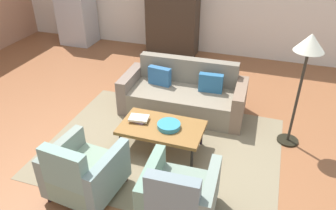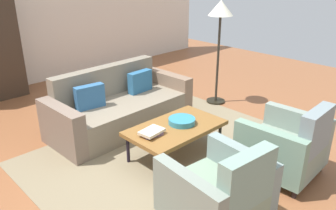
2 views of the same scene
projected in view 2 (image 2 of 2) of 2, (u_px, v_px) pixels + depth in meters
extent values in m
plane|color=brown|center=(152.00, 165.00, 4.10)|extent=(11.70, 11.70, 0.00)
cube|color=silver|center=(5.00, 14.00, 6.21)|extent=(9.75, 0.12, 2.80)
cube|color=#817458|center=(173.00, 153.00, 4.35)|extent=(3.40, 2.60, 0.01)
cube|color=gray|center=(122.00, 114.00, 4.97)|extent=(1.76, 0.95, 0.42)
cube|color=slate|center=(106.00, 94.00, 5.12)|extent=(1.74, 0.23, 0.86)
cube|color=#816753|center=(168.00, 92.00, 5.57)|extent=(0.20, 0.90, 0.62)
cube|color=#7B685A|center=(62.00, 129.00, 4.30)|extent=(0.20, 0.90, 0.62)
cube|color=#2A5F8A|center=(140.00, 82.00, 5.19)|extent=(0.41, 0.15, 0.32)
cube|color=#306090|center=(90.00, 97.00, 4.60)|extent=(0.41, 0.17, 0.32)
cylinder|color=black|center=(128.00, 149.00, 4.10)|extent=(0.04, 0.04, 0.35)
cylinder|color=black|center=(188.00, 123.00, 4.78)|extent=(0.04, 0.04, 0.35)
cylinder|color=black|center=(160.00, 168.00, 3.73)|extent=(0.04, 0.04, 0.35)
cylinder|color=black|center=(220.00, 136.00, 4.41)|extent=(0.04, 0.04, 0.35)
cube|color=brown|center=(176.00, 128.00, 4.18)|extent=(1.20, 0.70, 0.05)
cylinder|color=#352121|center=(213.00, 186.00, 3.63)|extent=(0.05, 0.05, 0.10)
cube|color=gray|center=(215.00, 199.00, 3.11)|extent=(0.63, 0.85, 0.30)
cube|color=gray|center=(245.00, 196.00, 2.78)|extent=(0.57, 0.19, 0.78)
cube|color=gray|center=(187.00, 203.00, 2.86)|extent=(0.20, 0.81, 0.56)
cube|color=gray|center=(240.00, 174.00, 3.26)|extent=(0.20, 0.81, 0.56)
cylinder|color=#2F1E19|center=(238.00, 168.00, 3.94)|extent=(0.05, 0.05, 0.10)
cylinder|color=#381D17|center=(267.00, 147.00, 4.40)|extent=(0.05, 0.05, 0.10)
cylinder|color=black|center=(294.00, 193.00, 3.51)|extent=(0.05, 0.05, 0.10)
cylinder|color=#2F2B1E|center=(320.00, 167.00, 3.97)|extent=(0.05, 0.05, 0.10)
cube|color=gray|center=(281.00, 153.00, 3.88)|extent=(0.59, 0.82, 0.30)
cube|color=gray|center=(313.00, 144.00, 3.58)|extent=(0.57, 0.16, 0.78)
cube|color=gray|center=(268.00, 154.00, 3.60)|extent=(0.16, 0.80, 0.56)
cube|color=gray|center=(296.00, 133.00, 4.06)|extent=(0.16, 0.80, 0.56)
cylinder|color=teal|center=(182.00, 121.00, 4.22)|extent=(0.33, 0.33, 0.07)
cube|color=#624A66|center=(152.00, 134.00, 3.95)|extent=(0.25, 0.20, 0.03)
cube|color=beige|center=(152.00, 131.00, 3.94)|extent=(0.30, 0.23, 0.03)
cylinder|color=black|center=(216.00, 101.00, 5.98)|extent=(0.32, 0.32, 0.03)
cylinder|color=#2D2922|center=(218.00, 60.00, 5.69)|extent=(0.04, 0.04, 1.45)
cone|color=silver|center=(221.00, 8.00, 5.37)|extent=(0.40, 0.40, 0.24)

